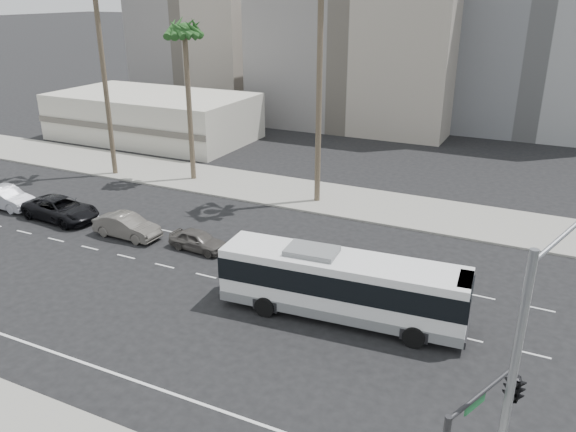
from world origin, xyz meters
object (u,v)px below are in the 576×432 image
Objects in this scene: city_bus at (341,284)px; car_c at (61,209)px; car_d at (6,198)px; traffic_signal at (507,397)px; palm_mid at (184,33)px; streetlight_corner at (520,391)px; car_a at (198,240)px; car_b at (127,226)px.

car_c is (-23.14, 3.68, -1.04)m from city_bus.
city_bus is 2.51× the size of car_d.
traffic_signal is 38.97m from palm_mid.
streetlight_corner is at bearing -55.25° from city_bus.
car_c reaches higher than car_d.
car_b is (-5.50, -0.36, 0.12)m from car_a.
palm_mid is (3.27, 12.07, 11.61)m from car_c.
streetlight_corner is 39.58m from palm_mid.
traffic_signal is (19.67, -13.59, 4.53)m from car_a.
city_bus reaches higher than car_c.
car_c is at bearing -87.62° from car_d.
car_d is (-17.64, 0.02, 0.16)m from car_a.
car_a is at bearing -84.84° from car_b.
city_bus is 29.07m from car_d.
car_b is at bearing 97.26° from car_a.
car_c is (-6.46, 0.41, 0.04)m from car_b.
car_b is at bearing 164.49° from city_bus.
car_d is 19.01m from palm_mid.
traffic_signal is at bearing -116.27° from car_b.
car_b is at bearing -89.70° from car_d.
traffic_signal is (37.31, -13.61, 4.37)m from car_d.
traffic_signal is (8.49, -9.96, 3.32)m from city_bus.
streetlight_corner reaches higher than car_a.
palm_mid reaches higher than city_bus.
car_a is (-11.18, 3.63, -1.21)m from city_bus.
car_b is 29.57m from streetlight_corner.
car_a is at bearing 157.60° from city_bus.
car_a is 0.66× the size of car_c.
traffic_signal is (25.17, -13.23, 4.41)m from car_b.
streetlight_corner is (19.97, -14.42, 5.43)m from car_a.
car_d reaches higher than car_b.
car_b is 0.80× the size of car_c.
city_bus reaches higher than car_d.
traffic_signal reaches higher than car_b.
car_d is at bearing -177.27° from traffic_signal.
car_b is at bearing 174.22° from streetlight_corner.
palm_mid is (-28.37, 25.71, 7.25)m from traffic_signal.
car_d is 0.47× the size of streetlight_corner.
car_c is at bearing 178.75° from streetlight_corner.
car_d is (-5.68, -0.03, -0.01)m from car_c.
city_bus is 17.03m from car_b.
car_c is 0.56× the size of streetlight_corner.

